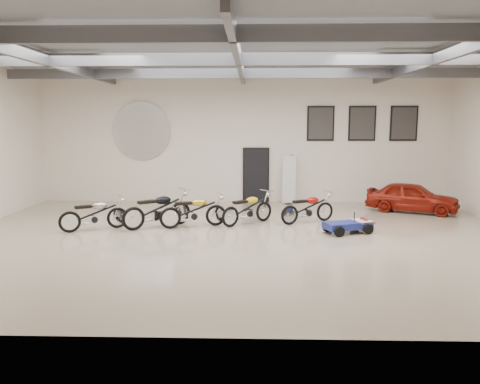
{
  "coord_description": "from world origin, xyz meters",
  "views": [
    {
      "loc": [
        0.38,
        -12.44,
        3.13
      ],
      "look_at": [
        0.0,
        1.2,
        1.1
      ],
      "focal_mm": 35.0,
      "sensor_mm": 36.0,
      "label": 1
    }
  ],
  "objects_px": {
    "motorcycle_yellow": "(248,208)",
    "motorcycle_red": "(308,208)",
    "motorcycle_gold": "(193,210)",
    "vintage_car": "(412,197)",
    "banner_stand": "(289,180)",
    "motorcycle_black": "(157,209)",
    "motorcycle_silver": "(94,213)",
    "go_kart": "(352,222)"
  },
  "relations": [
    {
      "from": "vintage_car",
      "to": "motorcycle_gold",
      "type": "bearing_deg",
      "value": 134.21
    },
    {
      "from": "banner_stand",
      "to": "motorcycle_gold",
      "type": "height_order",
      "value": "banner_stand"
    },
    {
      "from": "go_kart",
      "to": "motorcycle_yellow",
      "type": "bearing_deg",
      "value": 139.36
    },
    {
      "from": "go_kart",
      "to": "banner_stand",
      "type": "bearing_deg",
      "value": 85.82
    },
    {
      "from": "banner_stand",
      "to": "motorcycle_gold",
      "type": "bearing_deg",
      "value": -132.14
    },
    {
      "from": "motorcycle_silver",
      "to": "motorcycle_yellow",
      "type": "bearing_deg",
      "value": -15.84
    },
    {
      "from": "motorcycle_red",
      "to": "go_kart",
      "type": "bearing_deg",
      "value": -76.52
    },
    {
      "from": "motorcycle_gold",
      "to": "motorcycle_red",
      "type": "relative_size",
      "value": 1.06
    },
    {
      "from": "go_kart",
      "to": "motorcycle_red",
      "type": "bearing_deg",
      "value": 109.82
    },
    {
      "from": "banner_stand",
      "to": "motorcycle_black",
      "type": "bearing_deg",
      "value": -140.1
    },
    {
      "from": "motorcycle_yellow",
      "to": "motorcycle_red",
      "type": "xyz_separation_m",
      "value": [
        1.89,
        0.23,
        -0.02
      ]
    },
    {
      "from": "motorcycle_yellow",
      "to": "banner_stand",
      "type": "bearing_deg",
      "value": 25.87
    },
    {
      "from": "motorcycle_red",
      "to": "vintage_car",
      "type": "xyz_separation_m",
      "value": [
        3.9,
        1.96,
        0.04
      ]
    },
    {
      "from": "banner_stand",
      "to": "vintage_car",
      "type": "height_order",
      "value": "banner_stand"
    },
    {
      "from": "motorcycle_yellow",
      "to": "motorcycle_black",
      "type": "bearing_deg",
      "value": 149.9
    },
    {
      "from": "motorcycle_black",
      "to": "go_kart",
      "type": "bearing_deg",
      "value": -41.61
    },
    {
      "from": "motorcycle_yellow",
      "to": "motorcycle_red",
      "type": "relative_size",
      "value": 1.03
    },
    {
      "from": "motorcycle_silver",
      "to": "go_kart",
      "type": "height_order",
      "value": "motorcycle_silver"
    },
    {
      "from": "banner_stand",
      "to": "go_kart",
      "type": "relative_size",
      "value": 1.12
    },
    {
      "from": "motorcycle_gold",
      "to": "go_kart",
      "type": "xyz_separation_m",
      "value": [
        4.64,
        -0.58,
        -0.22
      ]
    },
    {
      "from": "vintage_car",
      "to": "motorcycle_black",
      "type": "bearing_deg",
      "value": 132.15
    },
    {
      "from": "banner_stand",
      "to": "motorcycle_red",
      "type": "relative_size",
      "value": 0.99
    },
    {
      "from": "motorcycle_black",
      "to": "motorcycle_yellow",
      "type": "xyz_separation_m",
      "value": [
        2.71,
        0.54,
        -0.06
      ]
    },
    {
      "from": "vintage_car",
      "to": "banner_stand",
      "type": "bearing_deg",
      "value": 94.81
    },
    {
      "from": "motorcycle_silver",
      "to": "vintage_car",
      "type": "height_order",
      "value": "vintage_car"
    },
    {
      "from": "motorcycle_gold",
      "to": "vintage_car",
      "type": "xyz_separation_m",
      "value": [
        7.41,
        2.68,
        0.01
      ]
    },
    {
      "from": "motorcycle_silver",
      "to": "motorcycle_gold",
      "type": "height_order",
      "value": "motorcycle_gold"
    },
    {
      "from": "motorcycle_silver",
      "to": "motorcycle_red",
      "type": "distance_m",
      "value": 6.48
    },
    {
      "from": "motorcycle_silver",
      "to": "motorcycle_gold",
      "type": "xyz_separation_m",
      "value": [
        2.86,
        0.49,
        0.02
      ]
    },
    {
      "from": "motorcycle_red",
      "to": "motorcycle_black",
      "type": "bearing_deg",
      "value": 161.93
    },
    {
      "from": "motorcycle_red",
      "to": "vintage_car",
      "type": "relative_size",
      "value": 0.61
    },
    {
      "from": "motorcycle_yellow",
      "to": "go_kart",
      "type": "xyz_separation_m",
      "value": [
        3.01,
        -1.06,
        -0.2
      ]
    },
    {
      "from": "go_kart",
      "to": "motorcycle_silver",
      "type": "bearing_deg",
      "value": 158.16
    },
    {
      "from": "motorcycle_silver",
      "to": "go_kart",
      "type": "relative_size",
      "value": 1.15
    },
    {
      "from": "motorcycle_silver",
      "to": "vintage_car",
      "type": "xyz_separation_m",
      "value": [
        10.26,
        3.17,
        0.03
      ]
    },
    {
      "from": "banner_stand",
      "to": "motorcycle_yellow",
      "type": "height_order",
      "value": "banner_stand"
    },
    {
      "from": "motorcycle_red",
      "to": "vintage_car",
      "type": "height_order",
      "value": "vintage_car"
    },
    {
      "from": "banner_stand",
      "to": "motorcycle_red",
      "type": "bearing_deg",
      "value": -89.39
    },
    {
      "from": "go_kart",
      "to": "vintage_car",
      "type": "distance_m",
      "value": 4.28
    },
    {
      "from": "motorcycle_silver",
      "to": "motorcycle_black",
      "type": "relative_size",
      "value": 0.89
    },
    {
      "from": "motorcycle_silver",
      "to": "banner_stand",
      "type": "bearing_deg",
      "value": 9.55
    },
    {
      "from": "motorcycle_silver",
      "to": "motorcycle_gold",
      "type": "bearing_deg",
      "value": -18.38
    }
  ]
}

